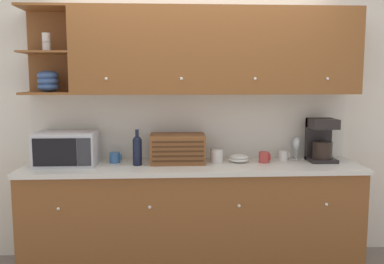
{
  "coord_description": "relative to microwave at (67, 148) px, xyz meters",
  "views": [
    {
      "loc": [
        -0.2,
        -3.9,
        1.65
      ],
      "look_at": [
        0.0,
        -0.2,
        1.17
      ],
      "focal_mm": 40.0,
      "sensor_mm": 36.0,
      "label": 1
    }
  ],
  "objects": [
    {
      "name": "ground_plane",
      "position": [
        1.07,
        0.24,
        -1.05
      ],
      "size": [
        24.0,
        24.0,
        0.0
      ],
      "primitive_type": "plane",
      "color": "slate"
    },
    {
      "name": "wall_back",
      "position": [
        1.07,
        0.27,
        0.25
      ],
      "size": [
        5.27,
        0.06,
        2.6
      ],
      "color": "silver",
      "rests_on": "ground_plane"
    },
    {
      "name": "counter_unit",
      "position": [
        1.07,
        -0.05,
        -0.59
      ],
      "size": [
        2.89,
        0.61,
        0.9
      ],
      "color": "brown",
      "rests_on": "ground_plane"
    },
    {
      "name": "backsplash_panel",
      "position": [
        1.07,
        0.24,
        0.16
      ],
      "size": [
        2.87,
        0.01,
        0.6
      ],
      "color": "silver",
      "rests_on": "counter_unit"
    },
    {
      "name": "upper_cabinets",
      "position": [
        1.24,
        0.06,
        0.82
      ],
      "size": [
        2.87,
        0.38,
        0.73
      ],
      "color": "brown",
      "rests_on": "backsplash_panel"
    },
    {
      "name": "microwave",
      "position": [
        0.0,
        0.0,
        0.0
      ],
      "size": [
        0.5,
        0.39,
        0.29
      ],
      "color": "silver",
      "rests_on": "counter_unit"
    },
    {
      "name": "mug_blue_second",
      "position": [
        0.4,
        0.07,
        -0.1
      ],
      "size": [
        0.1,
        0.09,
        0.09
      ],
      "color": "#38669E",
      "rests_on": "counter_unit"
    },
    {
      "name": "wine_bottle",
      "position": [
        0.6,
        -0.05,
        -0.0
      ],
      "size": [
        0.08,
        0.08,
        0.31
      ],
      "color": "black",
      "rests_on": "counter_unit"
    },
    {
      "name": "bread_box",
      "position": [
        0.95,
        0.03,
        -0.02
      ],
      "size": [
        0.47,
        0.3,
        0.25
      ],
      "color": "brown",
      "rests_on": "counter_unit"
    },
    {
      "name": "storage_canister",
      "position": [
        1.29,
        0.02,
        -0.08
      ],
      "size": [
        0.12,
        0.12,
        0.13
      ],
      "color": "silver",
      "rests_on": "counter_unit"
    },
    {
      "name": "bowl_stack_on_counter",
      "position": [
        1.49,
        0.03,
        -0.11
      ],
      "size": [
        0.17,
        0.17,
        0.07
      ],
      "color": "silver",
      "rests_on": "counter_unit"
    },
    {
      "name": "mug",
      "position": [
        1.71,
        -0.0,
        -0.09
      ],
      "size": [
        0.1,
        0.09,
        0.1
      ],
      "color": "#B73D38",
      "rests_on": "counter_unit"
    },
    {
      "name": "mug_patterned_third",
      "position": [
        1.91,
        0.11,
        -0.1
      ],
      "size": [
        0.1,
        0.08,
        0.09
      ],
      "color": "silver",
      "rests_on": "counter_unit"
    },
    {
      "name": "wine_glass",
      "position": [
        2.04,
        0.14,
        -0.01
      ],
      "size": [
        0.07,
        0.07,
        0.2
      ],
      "color": "silver",
      "rests_on": "counter_unit"
    },
    {
      "name": "coffee_maker",
      "position": [
        2.23,
        0.05,
        0.05
      ],
      "size": [
        0.23,
        0.24,
        0.38
      ],
      "color": "black",
      "rests_on": "counter_unit"
    }
  ]
}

